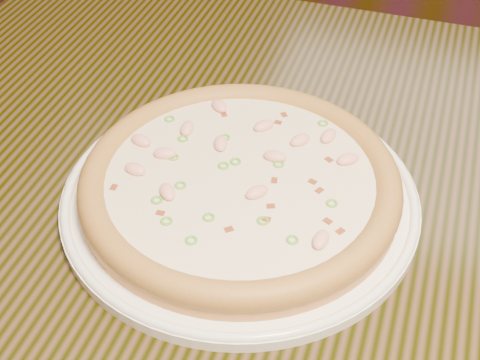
% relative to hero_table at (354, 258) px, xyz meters
% --- Properties ---
extents(ground, '(9.00, 9.00, 0.00)m').
position_rel_hero_table_xyz_m(ground, '(0.00, 0.53, -0.65)').
color(ground, black).
extents(hero_table, '(1.20, 0.80, 0.75)m').
position_rel_hero_table_xyz_m(hero_table, '(0.00, 0.00, 0.00)').
color(hero_table, black).
rests_on(hero_table, ground).
extents(plate, '(0.36, 0.36, 0.02)m').
position_rel_hero_table_xyz_m(plate, '(-0.12, -0.05, 0.11)').
color(plate, white).
rests_on(plate, hero_table).
extents(pizza, '(0.32, 0.32, 0.03)m').
position_rel_hero_table_xyz_m(pizza, '(-0.12, -0.05, 0.13)').
color(pizza, '#BF8A3F').
rests_on(pizza, plate).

